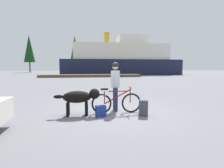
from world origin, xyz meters
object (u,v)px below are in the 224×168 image
object	(u,v)px
bicycle	(116,102)
handbag_pannier	(101,111)
backpack	(143,108)
dog	(80,97)
sailboat_moored	(144,72)
ferry_boat	(121,60)
person_cyclist	(115,81)

from	to	relation	value
bicycle	handbag_pannier	distance (m)	0.70
backpack	handbag_pannier	world-z (taller)	backpack
dog	bicycle	bearing A→B (deg)	4.03
backpack	sailboat_moored	xyz separation A→B (m)	(12.24, 35.64, 0.22)
backpack	bicycle	bearing A→B (deg)	148.79
backpack	ferry_boat	bearing A→B (deg)	79.54
bicycle	person_cyclist	bearing A→B (deg)	84.12
dog	sailboat_moored	distance (m)	38.02
person_cyclist	dog	bearing A→B (deg)	-158.80
bicycle	backpack	distance (m)	0.95
person_cyclist	sailboat_moored	xyz separation A→B (m)	(13.00, 34.75, -0.59)
person_cyclist	dog	distance (m)	1.44
dog	sailboat_moored	size ratio (longest dim) A/B	0.17
dog	ferry_boat	xyz separation A→B (m)	(8.11, 32.51, 2.45)
bicycle	ferry_boat	xyz separation A→B (m)	(6.88, 32.42, 2.67)
backpack	sailboat_moored	bearing A→B (deg)	71.05
handbag_pannier	dog	bearing A→B (deg)	157.49
backpack	handbag_pannier	bearing A→B (deg)	174.59
person_cyclist	sailboat_moored	world-z (taller)	sailboat_moored
bicycle	handbag_pannier	size ratio (longest dim) A/B	4.82
handbag_pannier	sailboat_moored	world-z (taller)	sailboat_moored
person_cyclist	ferry_boat	bearing A→B (deg)	77.94
person_cyclist	backpack	distance (m)	1.43
handbag_pannier	bicycle	bearing A→B (deg)	32.30
backpack	ferry_boat	xyz separation A→B (m)	(6.08, 32.91, 2.79)
bicycle	sailboat_moored	xyz separation A→B (m)	(13.04, 35.15, 0.11)
handbag_pannier	ferry_boat	world-z (taller)	ferry_boat
person_cyclist	handbag_pannier	bearing A→B (deg)	-128.58
bicycle	handbag_pannier	xyz separation A→B (m)	(-0.57, -0.36, -0.20)
dog	ferry_boat	distance (m)	33.59
person_cyclist	dog	size ratio (longest dim) A/B	1.19
bicycle	dog	bearing A→B (deg)	-175.97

